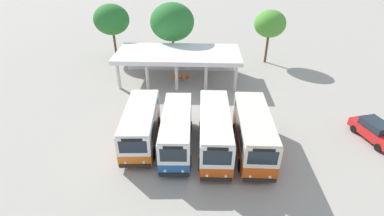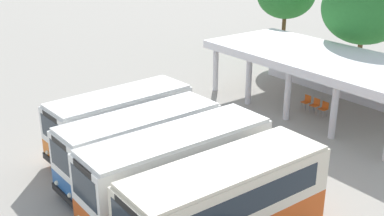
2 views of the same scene
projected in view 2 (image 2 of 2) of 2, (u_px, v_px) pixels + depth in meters
name	position (u px, v px, depth m)	size (l,w,h in m)	color
ground_plane	(110.00, 201.00, 19.29)	(180.00, 180.00, 0.00)	#A39E93
city_bus_nearest_orange	(121.00, 120.00, 22.92)	(2.77, 7.24, 3.00)	black
city_bus_second_in_row	(140.00, 144.00, 20.39)	(2.45, 7.39, 3.04)	black
city_bus_middle_cream	(178.00, 168.00, 18.13)	(2.41, 7.84, 3.27)	black
city_bus_fourth_amber	(226.00, 202.00, 15.93)	(2.48, 7.61, 3.26)	black
terminal_canopy	(327.00, 65.00, 28.28)	(14.06, 6.45, 3.40)	silver
waiting_chair_end_by_column	(307.00, 101.00, 28.73)	(0.44, 0.44, 0.86)	slate
waiting_chair_second_from_end	(315.00, 104.00, 28.21)	(0.44, 0.44, 0.86)	slate
waiting_chair_middle_seat	(324.00, 108.00, 27.66)	(0.44, 0.44, 0.86)	slate
roadside_tree_behind_canopy	(365.00, 8.00, 30.91)	(5.59, 5.59, 7.79)	brown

